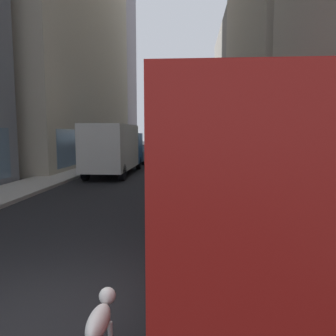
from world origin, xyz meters
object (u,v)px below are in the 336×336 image
Objects in this scene: box_truck at (115,148)px; transit_bus at (228,164)px; dalmatian_dog at (100,320)px; car_white_van at (198,148)px; car_grey_wagon at (154,153)px; car_yellow_taxi at (196,144)px; car_silver_sedan at (197,145)px; car_red_coupe at (171,144)px.

transit_bus is at bearing -63.73° from box_truck.
dalmatian_dog is (3.68, -16.12, -1.15)m from box_truck.
car_grey_wagon is (-4.00, -10.80, -0.00)m from car_white_van.
car_yellow_taxi and car_grey_wagon have the same top height.
car_yellow_taxi is 48.09m from dalmatian_dog.
transit_bus reaches higher than dalmatian_dog.
car_yellow_taxi is 4.11× the size of dalmatian_dog.
dalmatian_dog is (-1.92, -34.55, -0.31)m from car_white_van.
box_truck is (-5.60, -26.86, 0.84)m from car_silver_sedan.
car_red_coupe is (-4.00, 5.27, -0.00)m from car_silver_sedan.
car_yellow_taxi is 4.00m from car_red_coupe.
box_truck is at bearing -101.78° from car_silver_sedan.
car_red_coupe is at bearing 95.26° from transit_bus.
dalmatian_dog is (-1.92, -48.05, -0.31)m from car_yellow_taxi.
car_grey_wagon is (-4.00, -19.23, -0.00)m from car_silver_sedan.
car_white_van is at bearing -90.00° from car_yellow_taxi.
car_grey_wagon is 1.05× the size of car_red_coupe.
car_red_coupe is at bearing 177.30° from car_yellow_taxi.
transit_bus reaches higher than car_grey_wagon.
car_red_coupe is (-4.00, 13.70, -0.00)m from car_white_van.
dalmatian_dog is (-1.92, -4.77, -1.26)m from transit_bus.
car_silver_sedan is at bearing -52.79° from car_red_coupe.
car_grey_wagon is at bearing -99.34° from car_yellow_taxi.
box_truck is at bearing -106.90° from car_white_van.
car_grey_wagon is (-4.00, 18.97, -0.95)m from transit_bus.
car_silver_sedan is at bearing 87.44° from dalmatian_dog.
transit_bus is at bearing 68.06° from dalmatian_dog.
transit_bus reaches higher than car_silver_sedan.
car_red_coupe reaches higher than dalmatian_dog.
car_grey_wagon is 23.84m from dalmatian_dog.
car_silver_sedan is 1.12× the size of car_red_coupe.
car_white_van is 4.46× the size of dalmatian_dog.
transit_bus is 19.41m from car_grey_wagon.
car_grey_wagon is at bearing 101.90° from transit_bus.
car_silver_sedan is at bearing -90.00° from car_yellow_taxi.
car_grey_wagon is at bearing -110.32° from car_white_van.
dalmatian_dog is at bearing -92.56° from car_silver_sedan.
box_truck is 7.79× the size of dalmatian_dog.
transit_bus is 12.65m from box_truck.
dalmatian_dog is (2.08, -48.24, -0.31)m from car_red_coupe.
dalmatian_dog is at bearing -93.18° from car_white_van.
car_yellow_taxi is 24.64m from car_grey_wagon.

